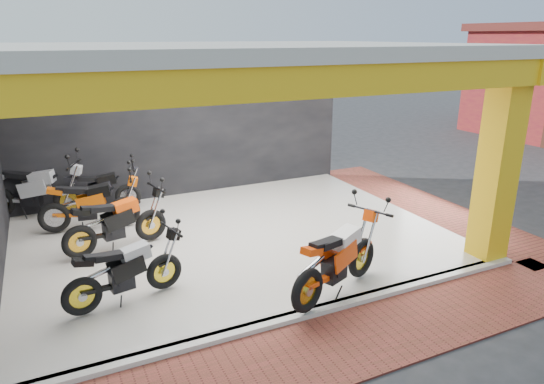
{
  "coord_description": "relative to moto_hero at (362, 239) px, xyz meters",
  "views": [
    {
      "loc": [
        -3.1,
        -6.25,
        3.83
      ],
      "look_at": [
        0.8,
        1.94,
        0.9
      ],
      "focal_mm": 32.0,
      "sensor_mm": 36.0,
      "label": 1
    }
  ],
  "objects": [
    {
      "name": "floor_kerb",
      "position": [
        -1.22,
        -0.52,
        -0.71
      ],
      "size": [
        8.0,
        0.2,
        0.1
      ],
      "primitive_type": "cube",
      "color": "white",
      "rests_on": "ground"
    },
    {
      "name": "moto_hero",
      "position": [
        0.0,
        0.0,
        0.0
      ],
      "size": [
        2.32,
        1.59,
        1.33
      ],
      "primitive_type": null,
      "rotation": [
        0.0,
        0.0,
        0.4
      ],
      "color": "#FF470A",
      "rests_on": "showroom_floor"
    },
    {
      "name": "ground",
      "position": [
        -1.22,
        0.5,
        -0.76
      ],
      "size": [
        80.0,
        80.0,
        0.0
      ],
      "primitive_type": "plane",
      "color": "#2D2D30",
      "rests_on": "ground"
    },
    {
      "name": "header_beam_right",
      "position": [
        2.78,
        2.5,
        2.54
      ],
      "size": [
        0.3,
        6.4,
        0.4
      ],
      "primitive_type": "cube",
      "color": "yellow",
      "rests_on": "corner_column"
    },
    {
      "name": "back_wall",
      "position": [
        -1.22,
        5.6,
        0.99
      ],
      "size": [
        8.2,
        0.2,
        3.5
      ],
      "primitive_type": "cube",
      "color": "black",
      "rests_on": "ground"
    },
    {
      "name": "paver_front",
      "position": [
        -1.22,
        -1.3,
        -0.75
      ],
      "size": [
        9.0,
        1.4,
        0.03
      ],
      "primitive_type": "cube",
      "color": "brown",
      "rests_on": "ground"
    },
    {
      "name": "moto_row_e",
      "position": [
        -4.02,
        5.0,
        0.03
      ],
      "size": [
        2.42,
        1.63,
        1.39
      ],
      "primitive_type": null,
      "rotation": [
        0.0,
        0.0,
        -0.38
      ],
      "color": "#ADB0B5",
      "rests_on": "showroom_floor"
    },
    {
      "name": "moto_row_c",
      "position": [
        -2.73,
        2.92,
        -0.05
      ],
      "size": [
        2.14,
        1.14,
        1.24
      ],
      "primitive_type": null,
      "rotation": [
        0.0,
        0.0,
        0.2
      ],
      "color": "black",
      "rests_on": "showroom_floor"
    },
    {
      "name": "header_beam_front",
      "position": [
        -1.22,
        -0.5,
        2.54
      ],
      "size": [
        8.4,
        0.3,
        0.4
      ],
      "primitive_type": "cube",
      "color": "yellow",
      "rests_on": "corner_column"
    },
    {
      "name": "showroom_ceiling",
      "position": [
        -1.22,
        2.5,
        2.84
      ],
      "size": [
        8.4,
        6.4,
        0.2
      ],
      "primitive_type": "cube",
      "color": "beige",
      "rests_on": "corner_column"
    },
    {
      "name": "moto_row_a",
      "position": [
        -2.94,
        0.97,
        -0.09
      ],
      "size": [
        2.0,
        1.07,
        1.16
      ],
      "primitive_type": null,
      "rotation": [
        0.0,
        0.0,
        0.2
      ],
      "color": "black",
      "rests_on": "showroom_floor"
    },
    {
      "name": "showroom_floor",
      "position": [
        -1.22,
        2.5,
        -0.71
      ],
      "size": [
        8.0,
        6.0,
        0.1
      ],
      "primitive_type": "cube",
      "color": "white",
      "rests_on": "ground"
    },
    {
      "name": "paver_right",
      "position": [
        3.58,
        2.5,
        -0.75
      ],
      "size": [
        1.4,
        7.0,
        0.03
      ],
      "primitive_type": "cube",
      "color": "brown",
      "rests_on": "ground"
    },
    {
      "name": "moto_row_b",
      "position": [
        -3.05,
        3.9,
        -0.04
      ],
      "size": [
        2.14,
        1.06,
        1.25
      ],
      "primitive_type": null,
      "rotation": [
        0.0,
        0.0,
        -0.15
      ],
      "color": "#DC5809",
      "rests_on": "showroom_floor"
    },
    {
      "name": "moto_row_d",
      "position": [
        -2.8,
        4.94,
        -0.09
      ],
      "size": [
        1.96,
        0.92,
        1.16
      ],
      "primitive_type": null,
      "rotation": [
        0.0,
        0.0,
        -0.12
      ],
      "color": "black",
      "rests_on": "showroom_floor"
    },
    {
      "name": "corner_column",
      "position": [
        2.53,
        -0.25,
        0.99
      ],
      "size": [
        0.5,
        0.5,
        3.5
      ],
      "primitive_type": "cube",
      "color": "yellow",
      "rests_on": "ground"
    }
  ]
}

